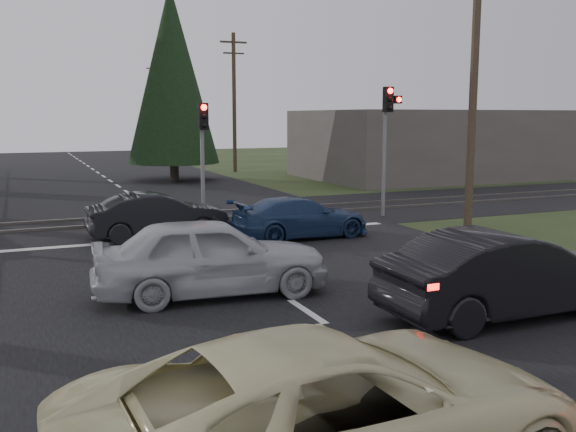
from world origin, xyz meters
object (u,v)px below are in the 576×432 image
blue_sedan (301,218)px  dark_car_far (158,216)px  utility_pole_far (157,106)px  cream_coupe (332,409)px  traffic_signal_right (388,126)px  dark_hatchback (505,274)px  utility_pole_near (474,82)px  utility_pole_mid (234,100)px  traffic_signal_center (203,142)px  silver_car (211,256)px

blue_sedan → dark_car_far: (-3.99, 1.61, 0.07)m
utility_pole_far → cream_coupe: utility_pole_far is taller
traffic_signal_right → blue_sedan: (-4.60, -2.59, -2.70)m
dark_car_far → cream_coupe: bearing=174.5°
dark_hatchback → blue_sedan: (-0.28, 8.55, -0.17)m
utility_pole_near → utility_pole_mid: bearing=90.0°
utility_pole_near → utility_pole_mid: 24.00m
traffic_signal_center → cream_coupe: 16.36m
cream_coupe → dark_hatchback: (5.36, 3.58, 0.03)m
utility_pole_far → dark_car_far: utility_pole_far is taller
dark_car_far → utility_pole_near: bearing=-105.7°
traffic_signal_right → cream_coupe: size_ratio=0.86×
traffic_signal_center → blue_sedan: (1.94, -3.79, -2.19)m
traffic_signal_right → silver_car: bearing=-139.3°
silver_car → traffic_signal_right: bearing=-44.2°
silver_car → utility_pole_far: bearing=-5.4°
utility_pole_far → dark_hatchback: (-5.28, -56.66, -3.93)m
traffic_signal_center → utility_pole_mid: bearing=68.8°
cream_coupe → silver_car: 7.12m
traffic_signal_right → traffic_signal_center: 6.68m
utility_pole_mid → silver_car: bearing=-109.2°
utility_pole_near → silver_car: size_ratio=1.88×
traffic_signal_right → traffic_signal_center: size_ratio=1.15×
dark_hatchback → blue_sedan: size_ratio=1.13×
traffic_signal_right → utility_pole_mid: size_ratio=0.52×
dark_hatchback → dark_car_far: size_ratio=1.15×
utility_pole_mid → blue_sedan: utility_pole_mid is taller
dark_hatchback → silver_car: bearing=52.4°
traffic_signal_right → utility_pole_near: 3.87m
utility_pole_near → dark_hatchback: size_ratio=1.87×
utility_pole_mid → traffic_signal_right: bearing=-92.7°
traffic_signal_right → utility_pole_mid: utility_pole_mid is taller
traffic_signal_right → silver_car: traffic_signal_right is taller
traffic_signal_right → utility_pole_mid: bearing=87.3°
traffic_signal_center → silver_car: traffic_signal_center is taller
utility_pole_far → blue_sedan: bearing=-96.6°
utility_pole_far → blue_sedan: size_ratio=2.11×
utility_pole_near → cream_coupe: 15.98m
cream_coupe → traffic_signal_center: bearing=-14.3°
traffic_signal_center → silver_car: 9.37m
traffic_signal_right → dark_car_far: 9.04m
silver_car → dark_car_far: size_ratio=1.15×
utility_pole_near → utility_pole_mid: same height
cream_coupe → silver_car: (0.81, 7.07, 0.06)m
utility_pole_mid → cream_coupe: 37.03m
cream_coupe → blue_sedan: (5.08, 12.13, -0.14)m
traffic_signal_center → dark_car_far: (-2.05, -2.18, -2.12)m
traffic_signal_right → silver_car: 11.98m
traffic_signal_right → dark_car_far: (-8.59, -0.97, -2.63)m
cream_coupe → dark_hatchback: 6.45m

